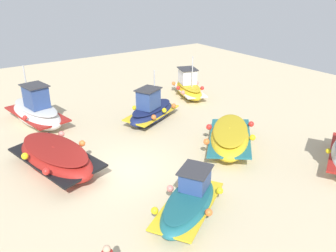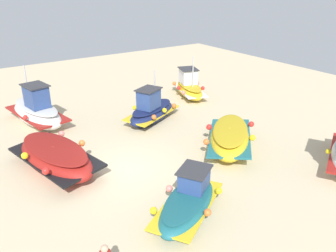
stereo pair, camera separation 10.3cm
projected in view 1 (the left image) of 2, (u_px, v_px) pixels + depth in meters
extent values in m
plane|color=beige|center=(121.00, 170.00, 16.29)|extent=(48.49, 48.49, 0.00)
ellipsoid|color=#1E6670|center=(188.00, 206.00, 13.08)|extent=(3.44, 4.23, 0.84)
cube|color=gold|center=(188.00, 205.00, 13.06)|extent=(3.41, 4.12, 0.09)
ellipsoid|color=#1A565F|center=(189.00, 198.00, 12.94)|extent=(3.02, 3.72, 0.15)
cube|color=#2D4784|center=(195.00, 179.00, 13.33)|extent=(1.40, 1.45, 0.76)
cube|color=#333338|center=(195.00, 170.00, 13.17)|extent=(1.62, 1.68, 0.06)
sphere|color=yellow|center=(155.00, 211.00, 12.44)|extent=(0.28, 0.28, 0.28)
sphere|color=orange|center=(209.00, 212.00, 12.37)|extent=(0.28, 0.28, 0.28)
sphere|color=#EA7F75|center=(170.00, 189.00, 13.58)|extent=(0.28, 0.28, 0.28)
sphere|color=yellow|center=(220.00, 191.00, 13.51)|extent=(0.28, 0.28, 0.28)
ellipsoid|color=gold|center=(230.00, 138.00, 18.20)|extent=(4.98, 4.97, 1.26)
cube|color=#1E6670|center=(230.00, 137.00, 18.18)|extent=(4.85, 4.84, 0.22)
ellipsoid|color=gold|center=(230.00, 130.00, 18.01)|extent=(4.35, 4.33, 0.29)
sphere|color=orange|center=(207.00, 142.00, 17.09)|extent=(0.31, 0.31, 0.31)
sphere|color=yellow|center=(253.00, 138.00, 17.51)|extent=(0.31, 0.31, 0.31)
sphere|color=red|center=(209.00, 127.00, 18.64)|extent=(0.31, 0.31, 0.31)
sphere|color=red|center=(251.00, 124.00, 19.07)|extent=(0.31, 0.31, 0.31)
ellipsoid|color=navy|center=(152.00, 113.00, 21.69)|extent=(3.26, 4.52, 1.04)
cube|color=gold|center=(152.00, 113.00, 21.67)|extent=(3.20, 4.37, 0.17)
ellipsoid|color=#151E45|center=(152.00, 107.00, 21.53)|extent=(2.83, 3.96, 0.23)
cube|color=#2D4784|center=(148.00, 99.00, 20.99)|extent=(1.43, 1.57, 1.17)
cube|color=#333338|center=(148.00, 89.00, 20.75)|extent=(1.65, 1.82, 0.06)
cylinder|color=#B7B7BC|center=(155.00, 88.00, 21.34)|extent=(0.08, 0.08, 2.21)
sphere|color=orange|center=(174.00, 106.00, 22.10)|extent=(0.29, 0.29, 0.29)
sphere|color=#EA7F75|center=(145.00, 102.00, 22.41)|extent=(0.29, 0.29, 0.29)
sphere|color=yellow|center=(164.00, 110.00, 21.13)|extent=(0.29, 0.29, 0.29)
sphere|color=yellow|center=(134.00, 108.00, 21.48)|extent=(0.29, 0.29, 0.29)
sphere|color=orange|center=(154.00, 117.00, 20.20)|extent=(0.29, 0.29, 0.29)
ellipsoid|color=white|center=(37.00, 115.00, 21.14)|extent=(5.38, 2.74, 1.22)
cube|color=maroon|center=(36.00, 114.00, 21.11)|extent=(5.19, 2.77, 0.11)
ellipsoid|color=beige|center=(35.00, 107.00, 20.94)|extent=(4.73, 2.40, 0.20)
cube|color=#2D4784|center=(36.00, 97.00, 20.42)|extent=(1.54, 1.28, 1.29)
cube|color=#333338|center=(34.00, 85.00, 20.15)|extent=(1.79, 1.48, 0.06)
cylinder|color=#B7B7BC|center=(26.00, 84.00, 20.99)|extent=(0.08, 0.08, 2.30)
sphere|color=orange|center=(45.00, 102.00, 22.26)|extent=(0.27, 0.27, 0.27)
sphere|color=red|center=(25.00, 117.00, 19.72)|extent=(0.27, 0.27, 0.27)
ellipsoid|color=gold|center=(189.00, 90.00, 26.13)|extent=(4.42, 2.72, 0.94)
cube|color=white|center=(189.00, 90.00, 26.11)|extent=(4.28, 2.72, 0.08)
ellipsoid|color=gold|center=(189.00, 85.00, 25.97)|extent=(3.89, 2.40, 0.15)
cube|color=white|center=(187.00, 76.00, 26.06)|extent=(1.58, 1.44, 1.07)
cube|color=#333338|center=(188.00, 69.00, 25.84)|extent=(1.83, 1.67, 0.06)
cylinder|color=#B7B7BC|center=(192.00, 72.00, 24.90)|extent=(0.08, 0.08, 2.24)
sphere|color=#EA7F75|center=(183.00, 92.00, 24.78)|extent=(0.29, 0.29, 0.29)
sphere|color=red|center=(202.00, 88.00, 25.71)|extent=(0.29, 0.29, 0.29)
sphere|color=red|center=(178.00, 88.00, 25.81)|extent=(0.29, 0.29, 0.29)
sphere|color=#EA7F75|center=(197.00, 83.00, 26.72)|extent=(0.29, 0.29, 0.29)
sphere|color=orange|center=(174.00, 83.00, 26.84)|extent=(0.29, 0.29, 0.29)
sphere|color=yellow|center=(328.00, 151.00, 15.97)|extent=(0.25, 0.25, 0.25)
ellipsoid|color=maroon|center=(56.00, 158.00, 16.08)|extent=(5.61, 3.30, 1.36)
cube|color=black|center=(55.00, 157.00, 16.06)|extent=(5.40, 3.26, 0.26)
ellipsoid|color=maroon|center=(54.00, 148.00, 15.88)|extent=(4.92, 2.85, 0.33)
sphere|color=#EA7F75|center=(61.00, 134.00, 17.59)|extent=(0.31, 0.31, 0.31)
sphere|color=yellow|center=(25.00, 156.00, 15.40)|extent=(0.31, 0.31, 0.31)
sphere|color=orange|center=(82.00, 143.00, 16.40)|extent=(0.31, 0.31, 0.31)
sphere|color=red|center=(46.00, 171.00, 14.27)|extent=(0.31, 0.31, 0.31)
sphere|color=tan|center=(107.00, 249.00, 9.42)|extent=(0.22, 0.22, 0.22)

